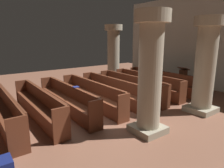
{
  "coord_description": "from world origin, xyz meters",
  "views": [
    {
      "loc": [
        5.35,
        -3.4,
        2.48
      ],
      "look_at": [
        -0.58,
        0.98,
        0.75
      ],
      "focal_mm": 32.48,
      "sensor_mm": 36.0,
      "label": 1
    }
  ],
  "objects_px": {
    "pew_row_5": "(67,98)",
    "pew_row_7": "(4,110)",
    "pew_row_3": "(112,89)",
    "pew_row_2": "(131,86)",
    "pew_row_4": "(91,93)",
    "pillar_aisle_side": "(205,64)",
    "pillar_far_side": "(113,53)",
    "pew_row_0": "(161,80)",
    "hymn_book": "(76,87)",
    "kneeler_box_navy": "(3,165)",
    "pillar_aisle_rear": "(150,72)",
    "pew_row_6": "(38,103)",
    "pew_row_1": "(147,83)",
    "lectern": "(183,80)"
  },
  "relations": [
    {
      "from": "pew_row_0",
      "to": "pew_row_4",
      "type": "height_order",
      "value": "same"
    },
    {
      "from": "pew_row_0",
      "to": "pillar_aisle_side",
      "type": "xyz_separation_m",
      "value": [
        2.7,
        -1.13,
        1.14
      ]
    },
    {
      "from": "pew_row_5",
      "to": "kneeler_box_navy",
      "type": "bearing_deg",
      "value": -46.5
    },
    {
      "from": "pillar_far_side",
      "to": "pew_row_7",
      "type": "bearing_deg",
      "value": -65.61
    },
    {
      "from": "pew_row_1",
      "to": "pillar_far_side",
      "type": "distance_m",
      "value": 2.89
    },
    {
      "from": "pew_row_7",
      "to": "pillar_aisle_side",
      "type": "xyz_separation_m",
      "value": [
        2.7,
        5.53,
        1.14
      ]
    },
    {
      "from": "pillar_far_side",
      "to": "kneeler_box_navy",
      "type": "height_order",
      "value": "pillar_far_side"
    },
    {
      "from": "pew_row_5",
      "to": "pew_row_7",
      "type": "relative_size",
      "value": 1.0
    },
    {
      "from": "lectern",
      "to": "pew_row_0",
      "type": "bearing_deg",
      "value": -119.1
    },
    {
      "from": "pew_row_2",
      "to": "pew_row_4",
      "type": "relative_size",
      "value": 1.0
    },
    {
      "from": "pillar_aisle_side",
      "to": "kneeler_box_navy",
      "type": "height_order",
      "value": "pillar_aisle_side"
    },
    {
      "from": "pew_row_0",
      "to": "pew_row_6",
      "type": "xyz_separation_m",
      "value": [
        0.0,
        -5.71,
        0.0
      ]
    },
    {
      "from": "pew_row_6",
      "to": "hymn_book",
      "type": "relative_size",
      "value": 20.34
    },
    {
      "from": "pillar_far_side",
      "to": "pew_row_0",
      "type": "bearing_deg",
      "value": 16.95
    },
    {
      "from": "pillar_far_side",
      "to": "pillar_aisle_rear",
      "type": "height_order",
      "value": "same"
    },
    {
      "from": "pew_row_4",
      "to": "pillar_far_side",
      "type": "xyz_separation_m",
      "value": [
        -2.65,
        3.0,
        1.14
      ]
    },
    {
      "from": "pew_row_6",
      "to": "kneeler_box_navy",
      "type": "height_order",
      "value": "pew_row_6"
    },
    {
      "from": "pew_row_6",
      "to": "pew_row_7",
      "type": "distance_m",
      "value": 0.95
    },
    {
      "from": "pillar_aisle_side",
      "to": "lectern",
      "type": "bearing_deg",
      "value": 136.28
    },
    {
      "from": "pew_row_1",
      "to": "pew_row_2",
      "type": "xyz_separation_m",
      "value": [
        0.0,
        -0.95,
        0.0
      ]
    },
    {
      "from": "pew_row_3",
      "to": "pew_row_5",
      "type": "relative_size",
      "value": 1.0
    },
    {
      "from": "pew_row_4",
      "to": "kneeler_box_navy",
      "type": "xyz_separation_m",
      "value": [
        2.17,
        -3.24,
        -0.37
      ]
    },
    {
      "from": "pew_row_5",
      "to": "pillar_far_side",
      "type": "xyz_separation_m",
      "value": [
        -2.65,
        3.95,
        1.14
      ]
    },
    {
      "from": "pew_row_3",
      "to": "pillar_aisle_rear",
      "type": "bearing_deg",
      "value": -17.12
    },
    {
      "from": "pew_row_0",
      "to": "hymn_book",
      "type": "height_order",
      "value": "hymn_book"
    },
    {
      "from": "pillar_aisle_side",
      "to": "kneeler_box_navy",
      "type": "xyz_separation_m",
      "value": [
        -0.53,
        -5.92,
        -1.51
      ]
    },
    {
      "from": "pew_row_7",
      "to": "pillar_aisle_rear",
      "type": "bearing_deg",
      "value": 47.72
    },
    {
      "from": "pew_row_3",
      "to": "pillar_aisle_side",
      "type": "xyz_separation_m",
      "value": [
        2.7,
        1.72,
        1.14
      ]
    },
    {
      "from": "pew_row_1",
      "to": "pew_row_3",
      "type": "relative_size",
      "value": 1.0
    },
    {
      "from": "pew_row_5",
      "to": "hymn_book",
      "type": "relative_size",
      "value": 20.34
    },
    {
      "from": "pew_row_7",
      "to": "hymn_book",
      "type": "bearing_deg",
      "value": 81.38
    },
    {
      "from": "pew_row_3",
      "to": "hymn_book",
      "type": "xyz_separation_m",
      "value": [
        0.32,
        -1.71,
        0.42
      ]
    },
    {
      "from": "pew_row_6",
      "to": "hymn_book",
      "type": "distance_m",
      "value": 1.26
    },
    {
      "from": "pew_row_7",
      "to": "hymn_book",
      "type": "xyz_separation_m",
      "value": [
        0.32,
        2.09,
        0.42
      ]
    },
    {
      "from": "pew_row_3",
      "to": "kneeler_box_navy",
      "type": "xyz_separation_m",
      "value": [
        2.17,
        -4.19,
        -0.37
      ]
    },
    {
      "from": "pew_row_7",
      "to": "pillar_far_side",
      "type": "distance_m",
      "value": 6.52
    },
    {
      "from": "pew_row_0",
      "to": "hymn_book",
      "type": "relative_size",
      "value": 20.34
    },
    {
      "from": "pillar_aisle_side",
      "to": "pillar_far_side",
      "type": "distance_m",
      "value": 5.36
    },
    {
      "from": "pillar_aisle_side",
      "to": "pillar_far_side",
      "type": "bearing_deg",
      "value": 176.58
    },
    {
      "from": "pew_row_5",
      "to": "pillar_aisle_rear",
      "type": "xyz_separation_m",
      "value": [
        2.7,
        1.07,
        1.14
      ]
    },
    {
      "from": "kneeler_box_navy",
      "to": "pillar_aisle_rear",
      "type": "bearing_deg",
      "value": 81.04
    },
    {
      "from": "pew_row_0",
      "to": "pew_row_2",
      "type": "distance_m",
      "value": 1.9
    },
    {
      "from": "pew_row_6",
      "to": "pillar_aisle_side",
      "type": "bearing_deg",
      "value": 59.45
    },
    {
      "from": "pew_row_2",
      "to": "pew_row_0",
      "type": "bearing_deg",
      "value": 90.0
    },
    {
      "from": "pew_row_6",
      "to": "pillar_aisle_side",
      "type": "distance_m",
      "value": 5.44
    },
    {
      "from": "pew_row_2",
      "to": "lectern",
      "type": "height_order",
      "value": "lectern"
    },
    {
      "from": "pew_row_3",
      "to": "pew_row_6",
      "type": "xyz_separation_m",
      "value": [
        0.0,
        -2.85,
        0.0
      ]
    },
    {
      "from": "pew_row_7",
      "to": "pillar_far_side",
      "type": "bearing_deg",
      "value": 114.39
    },
    {
      "from": "pew_row_1",
      "to": "pew_row_5",
      "type": "relative_size",
      "value": 1.0
    },
    {
      "from": "pew_row_4",
      "to": "pillar_aisle_side",
      "type": "distance_m",
      "value": 3.97
    }
  ]
}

